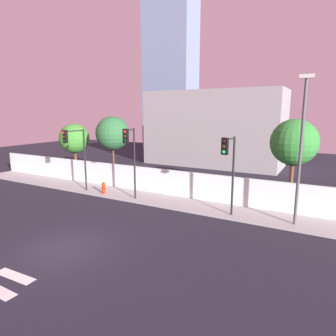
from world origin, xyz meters
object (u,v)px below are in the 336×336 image
(fire_hydrant, at_px, (104,187))
(street_lamp_curbside, at_px, (301,141))
(roadside_tree_midleft, at_px, (113,133))
(traffic_light_right, at_px, (130,149))
(traffic_light_left, at_px, (74,147))
(roadside_tree_leftmost, at_px, (74,139))
(traffic_light_center, at_px, (229,160))
(roadside_tree_midright, at_px, (294,143))

(fire_hydrant, bearing_deg, street_lamp_curbside, 0.23)
(street_lamp_curbside, relative_size, roadside_tree_midleft, 1.32)
(street_lamp_curbside, xyz_separation_m, roadside_tree_midleft, (-14.82, 3.62, -0.34))
(traffic_light_right, bearing_deg, traffic_light_left, -177.16)
(traffic_light_right, distance_m, street_lamp_curbside, 10.06)
(traffic_light_right, bearing_deg, roadside_tree_leftmost, 156.00)
(traffic_light_center, distance_m, traffic_light_right, 6.53)
(traffic_light_left, xyz_separation_m, traffic_light_center, (11.23, 0.28, -0.09))
(roadside_tree_midright, bearing_deg, fire_hydrant, -163.06)
(traffic_light_center, bearing_deg, fire_hydrant, 177.44)
(street_lamp_curbside, height_order, roadside_tree_midleft, street_lamp_curbside)
(traffic_light_right, xyz_separation_m, street_lamp_curbside, (10.01, 0.52, 0.90))
(traffic_light_center, bearing_deg, roadside_tree_midleft, 160.16)
(roadside_tree_leftmost, relative_size, roadside_tree_midright, 0.89)
(fire_hydrant, relative_size, roadside_tree_midright, 0.15)
(traffic_light_left, bearing_deg, fire_hydrant, 19.65)
(traffic_light_left, relative_size, traffic_light_right, 0.96)
(traffic_light_left, distance_m, street_lamp_curbside, 14.77)
(traffic_light_left, height_order, traffic_light_right, traffic_light_right)
(roadside_tree_midleft, bearing_deg, traffic_light_center, -19.84)
(fire_hydrant, distance_m, roadside_tree_midleft, 5.53)
(traffic_light_center, relative_size, traffic_light_right, 0.94)
(traffic_light_center, distance_m, street_lamp_curbside, 3.69)
(fire_hydrant, distance_m, roadside_tree_midright, 13.09)
(traffic_light_right, xyz_separation_m, roadside_tree_leftmost, (-9.30, 4.14, -0.07))
(roadside_tree_midleft, bearing_deg, roadside_tree_midright, 0.00)
(traffic_light_left, distance_m, roadside_tree_leftmost, 6.34)
(roadside_tree_midright, bearing_deg, roadside_tree_midleft, -180.00)
(traffic_light_center, xyz_separation_m, roadside_tree_leftmost, (-15.82, 4.09, 0.14))
(traffic_light_center, bearing_deg, roadside_tree_midright, 55.71)
(roadside_tree_leftmost, bearing_deg, traffic_light_right, -24.00)
(traffic_light_right, distance_m, roadside_tree_midleft, 6.37)
(roadside_tree_leftmost, distance_m, roadside_tree_midleft, 4.53)
(traffic_light_left, height_order, roadside_tree_leftmost, roadside_tree_leftmost)
(roadside_tree_midright, bearing_deg, roadside_tree_leftmost, -180.00)
(roadside_tree_midleft, relative_size, roadside_tree_midright, 1.01)
(traffic_light_left, xyz_separation_m, traffic_light_right, (4.71, 0.23, 0.12))
(traffic_light_left, bearing_deg, roadside_tree_midleft, 91.31)
(traffic_light_left, xyz_separation_m, roadside_tree_midright, (14.02, 4.37, 0.60))
(street_lamp_curbside, height_order, roadside_tree_midright, street_lamp_curbside)
(traffic_light_right, distance_m, roadside_tree_midright, 10.20)
(traffic_light_center, relative_size, roadside_tree_midleft, 0.80)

